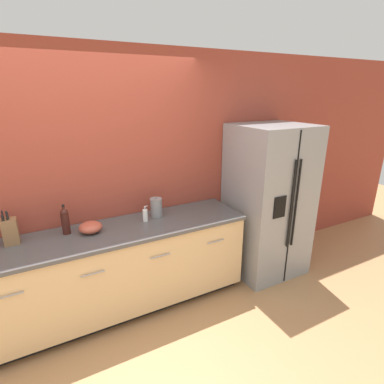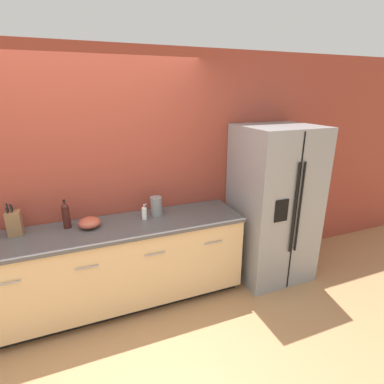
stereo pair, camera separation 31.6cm
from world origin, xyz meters
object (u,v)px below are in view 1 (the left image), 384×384
at_px(wine_bottle, 65,221).
at_px(steel_canister, 156,207).
at_px(mixing_bowl, 90,227).
at_px(refrigerator, 268,201).
at_px(knife_block, 10,231).
at_px(soap_dispenser, 145,215).

height_order(wine_bottle, steel_canister, wine_bottle).
height_order(wine_bottle, mixing_bowl, wine_bottle).
xyz_separation_m(refrigerator, knife_block, (-2.69, 0.23, 0.12)).
relative_size(knife_block, steel_canister, 1.45).
relative_size(refrigerator, wine_bottle, 6.33).
height_order(knife_block, mixing_bowl, knife_block).
bearing_deg(wine_bottle, soap_dispenser, -5.65).
distance_m(steel_canister, mixing_bowl, 0.69).
distance_m(knife_block, soap_dispenser, 1.19).
bearing_deg(refrigerator, knife_block, 175.18).
relative_size(soap_dispenser, mixing_bowl, 0.78).
bearing_deg(mixing_bowl, wine_bottle, 159.23).
bearing_deg(steel_canister, mixing_bowl, -174.22).
distance_m(knife_block, wine_bottle, 0.44).
height_order(refrigerator, wine_bottle, refrigerator).
distance_m(soap_dispenser, mixing_bowl, 0.54).
bearing_deg(mixing_bowl, soap_dispenser, 0.36).
relative_size(refrigerator, soap_dispenser, 11.04).
bearing_deg(wine_bottle, steel_canister, -0.47).
relative_size(knife_block, wine_bottle, 1.09).
xyz_separation_m(refrigerator, mixing_bowl, (-2.05, 0.13, 0.05)).
distance_m(refrigerator, steel_canister, 1.38).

